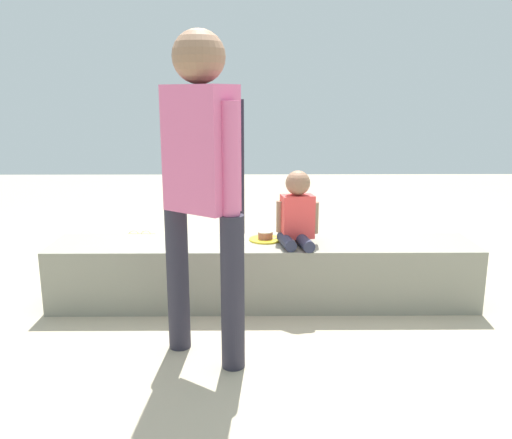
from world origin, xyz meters
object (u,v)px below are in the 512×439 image
at_px(cake_plate, 265,237).
at_px(gift_bag, 141,254).
at_px(child_seated, 297,212).
at_px(adult_standing, 201,170).
at_px(party_cup_red, 367,257).
at_px(cake_box_white, 302,244).
at_px(handbag_black_leather, 338,260).
at_px(water_bottle_near_gift, 229,255).

bearing_deg(cake_plate, gift_bag, 151.25).
xyz_separation_m(child_seated, adult_standing, (-0.55, -0.74, 0.38)).
bearing_deg(party_cup_red, cake_box_white, 146.07).
xyz_separation_m(cake_box_white, handbag_black_leather, (0.22, -0.66, 0.06)).
height_order(child_seated, gift_bag, child_seated).
xyz_separation_m(child_seated, gift_bag, (-1.17, 0.61, -0.47)).
bearing_deg(party_cup_red, child_seated, -127.78).
bearing_deg(child_seated, water_bottle_near_gift, 120.69).
xyz_separation_m(gift_bag, handbag_black_leather, (1.55, -0.06, -0.03)).
xyz_separation_m(adult_standing, party_cup_red, (1.22, 1.61, -0.96)).
relative_size(water_bottle_near_gift, party_cup_red, 1.80).
relative_size(adult_standing, cake_plate, 7.50).
relative_size(cake_plate, cake_box_white, 0.72).
bearing_deg(cake_plate, adult_standing, -112.54).
bearing_deg(cake_box_white, party_cup_red, -33.93).
bearing_deg(water_bottle_near_gift, gift_bag, -163.91).
relative_size(gift_bag, water_bottle_near_gift, 1.73).
height_order(cake_plate, water_bottle_near_gift, cake_plate).
bearing_deg(water_bottle_near_gift, cake_box_white, 31.89).
height_order(water_bottle_near_gift, cake_box_white, water_bottle_near_gift).
height_order(adult_standing, handbag_black_leather, adult_standing).
bearing_deg(cake_box_white, cake_plate, -107.90).
distance_m(cake_plate, gift_bag, 1.14).
distance_m(child_seated, party_cup_red, 1.24).
bearing_deg(child_seated, party_cup_red, 52.22).
relative_size(water_bottle_near_gift, cake_box_white, 0.66).
distance_m(gift_bag, handbag_black_leather, 1.55).
relative_size(adult_standing, party_cup_red, 14.67).
relative_size(adult_standing, cake_box_white, 5.37).
bearing_deg(child_seated, cake_box_white, 82.49).
xyz_separation_m(adult_standing, handbag_black_leather, (0.93, 1.30, -0.89)).
height_order(party_cup_red, handbag_black_leather, handbag_black_leather).
bearing_deg(gift_bag, child_seated, -27.71).
bearing_deg(adult_standing, child_seated, 53.59).
relative_size(child_seated, handbag_black_leather, 1.42).
bearing_deg(cake_box_white, child_seated, -97.51).
bearing_deg(cake_plate, handbag_black_leather, 38.86).
bearing_deg(adult_standing, water_bottle_near_gift, 87.58).
distance_m(water_bottle_near_gift, cake_box_white, 0.76).
bearing_deg(handbag_black_leather, adult_standing, -125.54).
height_order(adult_standing, party_cup_red, adult_standing).
height_order(gift_bag, handbag_black_leather, gift_bag).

